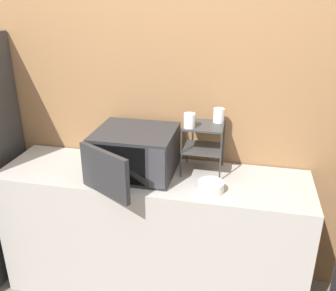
{
  "coord_description": "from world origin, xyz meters",
  "views": [
    {
      "loc": [
        0.56,
        -1.78,
        2.01
      ],
      "look_at": [
        0.1,
        0.3,
        1.1
      ],
      "focal_mm": 40.0,
      "sensor_mm": 36.0,
      "label": 1
    }
  ],
  "objects_px": {
    "glass_front_left": "(189,121)",
    "glass_back_right": "(219,115)",
    "dish_rack": "(203,138)",
    "bowl": "(211,187)",
    "microwave": "(134,152)"
  },
  "relations": [
    {
      "from": "glass_back_right",
      "to": "bowl",
      "type": "relative_size",
      "value": 0.57
    },
    {
      "from": "dish_rack",
      "to": "glass_back_right",
      "type": "bearing_deg",
      "value": 40.41
    },
    {
      "from": "glass_back_right",
      "to": "microwave",
      "type": "bearing_deg",
      "value": -159.84
    },
    {
      "from": "dish_rack",
      "to": "glass_front_left",
      "type": "height_order",
      "value": "glass_front_left"
    },
    {
      "from": "glass_back_right",
      "to": "bowl",
      "type": "distance_m",
      "value": 0.46
    },
    {
      "from": "glass_front_left",
      "to": "glass_back_right",
      "type": "relative_size",
      "value": 1.0
    },
    {
      "from": "dish_rack",
      "to": "glass_back_right",
      "type": "height_order",
      "value": "glass_back_right"
    },
    {
      "from": "microwave",
      "to": "glass_back_right",
      "type": "distance_m",
      "value": 0.58
    },
    {
      "from": "glass_back_right",
      "to": "bowl",
      "type": "height_order",
      "value": "glass_back_right"
    },
    {
      "from": "microwave",
      "to": "dish_rack",
      "type": "distance_m",
      "value": 0.45
    },
    {
      "from": "microwave",
      "to": "dish_rack",
      "type": "xyz_separation_m",
      "value": [
        0.42,
        0.11,
        0.09
      ]
    },
    {
      "from": "bowl",
      "to": "dish_rack",
      "type": "bearing_deg",
      "value": 108.63
    },
    {
      "from": "dish_rack",
      "to": "glass_back_right",
      "type": "distance_m",
      "value": 0.17
    },
    {
      "from": "microwave",
      "to": "bowl",
      "type": "xyz_separation_m",
      "value": [
        0.5,
        -0.13,
        -0.11
      ]
    },
    {
      "from": "dish_rack",
      "to": "glass_front_left",
      "type": "xyz_separation_m",
      "value": [
        -0.08,
        -0.07,
        0.13
      ]
    }
  ]
}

